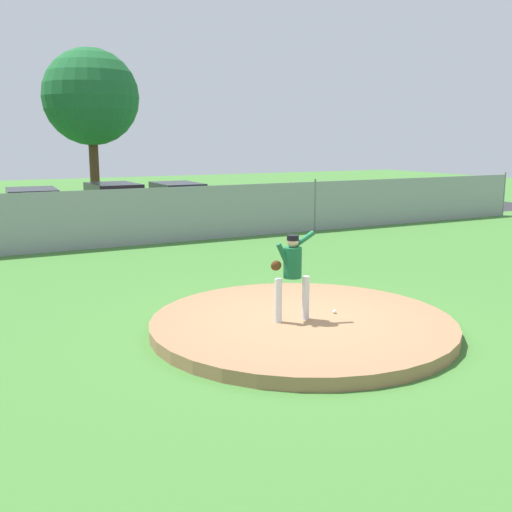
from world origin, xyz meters
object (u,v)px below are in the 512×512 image
(pitcher_youth, at_px, (292,268))
(parked_car_red, at_px, (114,206))
(parked_car_teal, at_px, (178,203))
(parked_car_slate, at_px, (33,211))
(baseball, at_px, (335,312))
(traffic_cone_orange, at_px, (291,215))

(pitcher_youth, distance_m, parked_car_red, 14.49)
(pitcher_youth, relative_size, parked_car_teal, 0.34)
(parked_car_slate, bearing_deg, baseball, -77.39)
(parked_car_slate, bearing_deg, pitcher_youth, -80.87)
(pitcher_youth, relative_size, parked_car_slate, 0.34)
(parked_car_teal, distance_m, parked_car_red, 2.79)
(pitcher_youth, height_order, traffic_cone_orange, pitcher_youth)
(baseball, bearing_deg, traffic_cone_orange, 62.48)
(baseball, relative_size, parked_car_red, 0.02)
(parked_car_slate, height_order, traffic_cone_orange, parked_car_slate)
(parked_car_teal, height_order, traffic_cone_orange, parked_car_teal)
(parked_car_teal, xyz_separation_m, traffic_cone_orange, (4.27, -2.07, -0.52))
(parked_car_red, bearing_deg, baseball, -88.51)
(traffic_cone_orange, bearing_deg, baseball, -117.52)
(traffic_cone_orange, bearing_deg, parked_car_teal, 154.19)
(baseball, distance_m, parked_car_teal, 15.04)
(parked_car_slate, bearing_deg, parked_car_teal, -0.35)
(baseball, distance_m, parked_car_red, 14.48)
(pitcher_youth, distance_m, parked_car_slate, 15.08)
(parked_car_red, bearing_deg, pitcher_youth, -92.22)
(parked_car_teal, relative_size, parked_car_red, 1.03)
(parked_car_teal, distance_m, parked_car_slate, 5.71)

